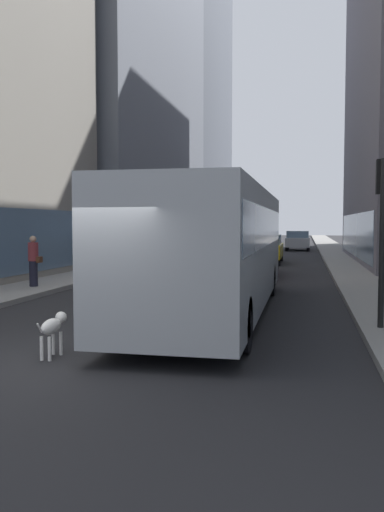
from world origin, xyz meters
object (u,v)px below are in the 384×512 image
Objects in this scene: car_red_coupe at (252,257)px; car_yellow_taxi at (265,249)px; dalmatian_dog at (53,327)px; car_black_suv at (243,237)px; pedestrian_with_handbag at (34,261)px; transit_bus at (216,242)px; car_blue_hatchback at (159,256)px; traffic_light_near at (382,214)px; car_silver_sedan at (298,241)px.

car_red_coupe and car_yellow_taxi have the same top height.
car_red_coupe reaches higher than dalmatian_dog.
pedestrian_with_handbag is at bearing -94.05° from car_black_suv.
transit_bus is 2.59× the size of car_red_coupe.
car_yellow_taxi is at bearing 64.69° from pedestrian_with_handbag.
car_yellow_taxi reaches higher than dalmatian_dog.
dalmatian_dog is at bearing -87.49° from car_black_suv.
traffic_light_near is at bearing -55.20° from car_blue_hatchback.
transit_bus is 4.23m from traffic_light_near.
car_silver_sedan is 2.37× the size of pedestrian_with_handbag.
car_black_suv is 2.75× the size of pedestrian_with_handbag.
transit_bus is 41.40m from car_black_suv.
car_blue_hatchback reaches higher than dalmatian_dog.
transit_bus is at bearing -66.38° from car_blue_hatchback.
car_blue_hatchback is (0.00, -32.05, 0.00)m from car_black_suv.
transit_bus is at bearing -90.00° from car_red_coupe.
car_black_suv is at bearing 90.00° from car_blue_hatchback.
pedestrian_with_handbag is (-8.30, -29.14, 0.19)m from car_silver_sedan.
traffic_light_near reaches higher than car_silver_sedan.
transit_bus is 2.62× the size of car_yellow_taxi.
car_silver_sedan is 0.90× the size of car_red_coupe.
car_silver_sedan is at bearing 87.16° from transit_bus.
car_black_suv is at bearing 95.55° from transit_bus.
transit_bus is at bearing 152.43° from traffic_light_near.
car_yellow_taxi is at bearing 90.00° from car_red_coupe.
transit_bus is at bearing -92.84° from car_silver_sedan.
car_yellow_taxi is 15.66m from pedestrian_with_handbag.
car_silver_sedan is 22.83m from car_red_coupe.
car_red_coupe is at bearing 43.52° from pedestrian_with_handbag.
car_black_suv and car_red_coupe have the same top height.
transit_bus reaches higher than car_black_suv.
car_silver_sedan is 34.27m from traffic_light_near.
dalmatian_dog is 9.42m from pedestrian_with_handbag.
dalmatian_dog is (-3.57, -37.27, -0.31)m from car_silver_sedan.
car_black_suv is at bearing 99.48° from car_yellow_taxi.
car_red_coupe is at bearing -90.00° from car_yellow_taxi.
car_black_suv is 1.16× the size of car_silver_sedan.
car_yellow_taxi is 2.61× the size of pedestrian_with_handbag.
traffic_light_near reaches higher than car_yellow_taxi.
transit_bus is at bearing 68.60° from dalmatian_dog.
dalmatian_dog is at bearing -97.76° from car_red_coupe.
car_silver_sedan is at bearing 93.52° from traffic_light_near.
pedestrian_with_handbag reaches higher than car_yellow_taxi.
traffic_light_near reaches higher than transit_bus.
car_black_suv is at bearing 122.00° from car_silver_sedan.
pedestrian_with_handbag reaches higher than car_blue_hatchback.
car_blue_hatchback and car_yellow_taxi have the same top height.
car_red_coupe is 1.01× the size of car_yellow_taxi.
pedestrian_with_handbag is (-4.72, 8.14, 0.50)m from dalmatian_dog.
traffic_light_near is (3.70, -11.39, 1.61)m from car_red_coupe.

